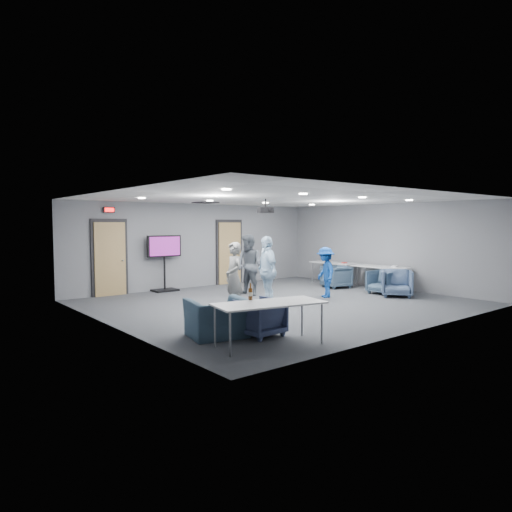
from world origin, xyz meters
TOP-DOWN VIEW (x-y plane):
  - floor at (0.00, 0.00)m, footprint 9.00×9.00m
  - ceiling at (0.00, 0.00)m, footprint 9.00×9.00m
  - wall_back at (0.00, 4.00)m, footprint 9.00×0.02m
  - wall_front at (0.00, -4.00)m, footprint 9.00×0.02m
  - wall_left at (-4.50, 0.00)m, footprint 0.02×8.00m
  - wall_right at (4.50, 0.00)m, footprint 0.02×8.00m
  - door_left at (-3.00, 3.95)m, footprint 1.06×0.17m
  - door_right at (1.20, 3.95)m, footprint 1.06×0.17m
  - exit_sign at (-3.00, 3.93)m, footprint 0.32×0.08m
  - hvac_diffuser at (-0.50, 2.80)m, footprint 0.60×0.60m
  - downlights at (0.00, 0.00)m, footprint 6.18×3.78m
  - person_a at (-1.64, -0.17)m, footprint 0.50×0.66m
  - person_b at (0.11, 1.48)m, footprint 0.81×0.96m
  - person_c at (-0.67, -0.23)m, footprint 0.74×1.11m
  - person_d at (1.56, -0.14)m, footprint 0.88×1.05m
  - chair_right_a at (3.24, 0.94)m, footprint 0.94×0.93m
  - chair_right_b at (3.35, -0.78)m, footprint 0.78×0.76m
  - chair_right_c at (3.21, -1.33)m, footprint 1.17×1.16m
  - chair_front_a at (-2.69, -2.40)m, footprint 0.79×0.81m
  - chair_front_b at (-3.33, -2.00)m, footprint 1.24×1.13m
  - table_right_a at (4.00, 1.68)m, footprint 0.71×1.71m
  - table_right_b at (4.00, -0.22)m, footprint 0.75×1.80m
  - table_front_left at (-2.98, -3.00)m, footprint 2.00×1.15m
  - bottle_front at (-3.05, -2.58)m, footprint 0.08×0.08m
  - bottle_right at (3.81, 1.81)m, footprint 0.07×0.07m
  - snack_box at (4.03, 1.26)m, footprint 0.18×0.12m
  - wrapper at (4.17, -0.61)m, footprint 0.22×0.18m
  - tv_stand at (-1.38, 3.75)m, footprint 1.11×0.53m
  - projector at (-0.37, 0.17)m, footprint 0.45×0.42m

SIDE VIEW (x-z plane):
  - floor at x=0.00m, z-range 0.00..0.00m
  - chair_front_b at x=-3.33m, z-range 0.00..0.69m
  - chair_front_a at x=-2.69m, z-range 0.00..0.69m
  - chair_right_b at x=3.35m, z-range 0.00..0.69m
  - chair_right_a at x=3.24m, z-range 0.00..0.71m
  - chair_right_c at x=3.21m, z-range 0.00..0.77m
  - table_right_a at x=4.00m, z-range 0.32..1.05m
  - table_right_b at x=4.00m, z-range 0.32..1.05m
  - table_front_left at x=-2.98m, z-range 0.32..1.05m
  - person_d at x=1.56m, z-range 0.00..1.41m
  - snack_box at x=4.03m, z-range 0.73..0.77m
  - wrapper at x=4.17m, z-range 0.73..0.77m
  - person_a at x=-1.64m, z-range 0.00..1.62m
  - bottle_right at x=3.81m, z-range 0.70..0.95m
  - bottle_front at x=-3.05m, z-range 0.69..0.98m
  - person_b at x=0.11m, z-range 0.00..1.75m
  - person_c at x=-0.67m, z-range 0.00..1.75m
  - tv_stand at x=-1.38m, z-range 0.11..1.82m
  - door_left at x=-3.00m, z-range -0.05..2.19m
  - door_right at x=1.20m, z-range -0.05..2.19m
  - wall_back at x=0.00m, z-range 0.00..2.70m
  - wall_front at x=0.00m, z-range 0.00..2.70m
  - wall_left at x=-4.50m, z-range 0.00..2.70m
  - wall_right at x=4.50m, z-range 0.00..2.70m
  - projector at x=-0.37m, z-range 2.22..2.58m
  - exit_sign at x=-3.00m, z-range 2.37..2.53m
  - downlights at x=0.00m, z-range 2.67..2.69m
  - hvac_diffuser at x=-0.50m, z-range 2.67..2.70m
  - ceiling at x=0.00m, z-range 2.70..2.70m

